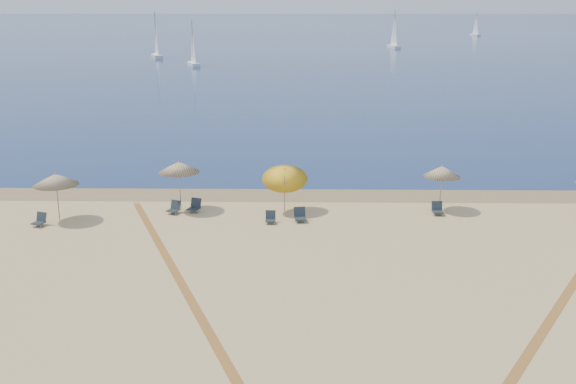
# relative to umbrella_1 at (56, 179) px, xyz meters

# --- Properties ---
(ocean) EXTENTS (500.00, 500.00, 0.00)m
(ocean) POSITION_rel_umbrella_1_xyz_m (11.21, 205.67, -2.07)
(ocean) COLOR #0C2151
(ocean) RESTS_ON ground
(wet_sand) EXTENTS (500.00, 500.00, 0.00)m
(wet_sand) POSITION_rel_umbrella_1_xyz_m (11.21, 4.67, -2.08)
(wet_sand) COLOR olive
(wet_sand) RESTS_ON ground
(umbrella_1) EXTENTS (2.17, 2.17, 2.42)m
(umbrella_1) POSITION_rel_umbrella_1_xyz_m (0.00, 0.00, 0.00)
(umbrella_1) COLOR gray
(umbrella_1) RESTS_ON ground
(umbrella_2) EXTENTS (2.08, 2.08, 2.63)m
(umbrella_2) POSITION_rel_umbrella_1_xyz_m (5.68, 1.73, 0.20)
(umbrella_2) COLOR gray
(umbrella_2) RESTS_ON ground
(umbrella_3) EXTENTS (2.30, 2.33, 2.71)m
(umbrella_3) POSITION_rel_umbrella_1_xyz_m (11.03, 1.49, -0.09)
(umbrella_3) COLOR gray
(umbrella_3) RESTS_ON ground
(umbrella_4) EXTENTS (1.87, 1.87, 2.41)m
(umbrella_4) POSITION_rel_umbrella_1_xyz_m (18.99, 1.91, -0.01)
(umbrella_4) COLOR gray
(umbrella_4) RESTS_ON ground
(chair_2) EXTENTS (0.68, 0.74, 0.63)m
(chair_2) POSITION_rel_umbrella_1_xyz_m (-0.66, -0.81, -1.80)
(chair_2) COLOR black
(chair_2) RESTS_ON ground
(chair_3) EXTENTS (0.73, 0.78, 0.64)m
(chair_3) POSITION_rel_umbrella_1_xyz_m (5.43, 1.21, -1.80)
(chair_3) COLOR black
(chair_3) RESTS_ON ground
(chair_4) EXTENTS (0.74, 0.80, 0.67)m
(chair_4) POSITION_rel_umbrella_1_xyz_m (6.44, 1.50, -1.78)
(chair_4) COLOR black
(chair_4) RESTS_ON ground
(chair_5) EXTENTS (0.49, 0.57, 0.59)m
(chair_5) POSITION_rel_umbrella_1_xyz_m (10.38, -0.23, -1.82)
(chair_5) COLOR black
(chair_5) RESTS_ON ground
(chair_6) EXTENTS (0.65, 0.73, 0.68)m
(chair_6) POSITION_rel_umbrella_1_xyz_m (11.81, 0.04, -1.78)
(chair_6) COLOR black
(chair_6) RESTS_ON ground
(chair_7) EXTENTS (0.55, 0.64, 0.64)m
(chair_7) POSITION_rel_umbrella_1_xyz_m (18.74, 1.24, -1.80)
(chair_7) COLOR black
(chair_7) RESTS_ON ground
(sailboat_0) EXTENTS (3.08, 5.50, 7.98)m
(sailboat_0) POSITION_rel_umbrella_1_xyz_m (-13.76, 90.57, 0.33)
(sailboat_0) COLOR white
(sailboat_0) RESTS_ON ocean
(sailboat_1) EXTENTS (2.78, 4.87, 7.07)m
(sailboat_1) POSITION_rel_umbrella_1_xyz_m (-5.02, 76.26, 0.06)
(sailboat_1) COLOR white
(sailboat_1) RESTS_ON ocean
(sailboat_2) EXTENTS (2.39, 5.43, 7.84)m
(sailboat_2) POSITION_rel_umbrella_1_xyz_m (31.92, 114.95, 0.29)
(sailboat_2) COLOR white
(sailboat_2) RESTS_ON ocean
(sailboat_3) EXTENTS (2.03, 4.52, 6.52)m
(sailboat_3) POSITION_rel_umbrella_1_xyz_m (61.23, 162.43, -0.11)
(sailboat_3) COLOR white
(sailboat_3) RESTS_ON ocean
(tire_tracks) EXTENTS (58.07, 40.00, 0.00)m
(tire_tracks) POSITION_rel_umbrella_1_xyz_m (9.51, -9.71, -2.08)
(tire_tracks) COLOR tan
(tire_tracks) RESTS_ON ground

